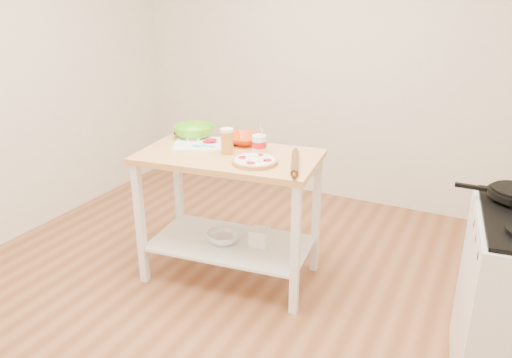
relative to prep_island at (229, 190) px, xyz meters
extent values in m
cube|color=#945936|center=(0.16, -0.55, -0.66)|extent=(4.00, 4.50, 0.02)
cube|color=beige|center=(0.16, 1.71, 0.70)|extent=(4.00, 0.02, 2.70)
cube|color=tan|center=(0.00, 0.00, 0.23)|extent=(1.22, 0.76, 0.04)
cube|color=white|center=(0.00, 0.00, -0.40)|extent=(1.14, 0.70, 0.02)
cube|color=white|center=(-0.50, -0.33, -0.22)|extent=(0.06, 0.06, 0.86)
cube|color=white|center=(-0.56, 0.20, -0.22)|extent=(0.06, 0.06, 0.86)
cube|color=white|center=(0.56, -0.20, -0.22)|extent=(0.06, 0.06, 0.86)
cube|color=white|center=(0.50, 0.33, -0.22)|extent=(0.06, 0.06, 0.86)
cube|color=black|center=(1.46, -0.11, 0.33)|extent=(0.16, 0.03, 0.02)
cylinder|color=tan|center=(0.23, -0.09, 0.26)|extent=(0.28, 0.28, 0.02)
cylinder|color=tan|center=(0.23, -0.09, 0.27)|extent=(0.28, 0.28, 0.01)
cylinder|color=white|center=(0.23, -0.09, 0.27)|extent=(0.25, 0.25, 0.01)
cylinder|color=#BA0A22|center=(0.31, -0.08, 0.28)|extent=(0.05, 0.05, 0.01)
cylinder|color=#BA0A22|center=(0.22, -0.01, 0.28)|extent=(0.05, 0.05, 0.01)
cylinder|color=#BA0A22|center=(0.15, -0.10, 0.28)|extent=(0.05, 0.05, 0.01)
cylinder|color=#BA0A22|center=(0.24, -0.17, 0.28)|extent=(0.05, 0.05, 0.01)
sphere|color=white|center=(0.28, -0.06, 0.28)|extent=(0.03, 0.03, 0.03)
sphere|color=white|center=(0.22, -0.04, 0.28)|extent=(0.03, 0.03, 0.03)
sphere|color=white|center=(0.18, -0.08, 0.28)|extent=(0.03, 0.03, 0.03)
sphere|color=white|center=(0.21, -0.15, 0.28)|extent=(0.03, 0.03, 0.03)
sphere|color=white|center=(0.28, -0.12, 0.28)|extent=(0.03, 0.03, 0.03)
sphere|color=white|center=(0.29, -0.05, 0.28)|extent=(0.03, 0.03, 0.03)
sphere|color=white|center=(0.22, -0.04, 0.28)|extent=(0.03, 0.03, 0.03)
plane|color=#1E6512|center=(0.31, -0.10, 0.28)|extent=(0.03, 0.03, 0.00)
plane|color=#1E6512|center=(0.28, -0.03, 0.28)|extent=(0.03, 0.03, 0.00)
plane|color=#1E6512|center=(0.21, -0.02, 0.28)|extent=(0.03, 0.03, 0.00)
plane|color=#1E6512|center=(0.16, -0.08, 0.28)|extent=(0.03, 0.03, 0.00)
cube|color=white|center=(-0.25, 0.10, 0.26)|extent=(0.49, 0.45, 0.01)
cube|color=#F4EACC|center=(-0.38, 0.10, 0.28)|extent=(0.03, 0.03, 0.02)
cube|color=#F4EACC|center=(-0.35, 0.12, 0.28)|extent=(0.03, 0.03, 0.02)
cube|color=#F4EACC|center=(-0.32, 0.14, 0.28)|extent=(0.03, 0.03, 0.02)
cube|color=#F4EACC|center=(-0.40, 0.14, 0.28)|extent=(0.03, 0.03, 0.02)
cube|color=#F4EACC|center=(-0.37, 0.15, 0.28)|extent=(0.03, 0.03, 0.02)
cube|color=#F4EACC|center=(-0.34, 0.17, 0.28)|extent=(0.03, 0.03, 0.02)
cylinder|color=#BA0A22|center=(-0.24, 0.12, 0.27)|extent=(0.07, 0.07, 0.01)
cylinder|color=#BA0A22|center=(-0.22, 0.13, 0.27)|extent=(0.07, 0.07, 0.01)
cylinder|color=#BA0A22|center=(-0.21, 0.14, 0.28)|extent=(0.07, 0.07, 0.01)
cube|color=#43CCD7|center=(-0.25, 0.01, 0.27)|extent=(0.06, 0.04, 0.01)
cylinder|color=#43CCD7|center=(-0.18, 0.04, 0.27)|extent=(0.10, 0.02, 0.01)
cube|color=silver|center=(-0.38, 0.20, 0.27)|extent=(0.18, 0.02, 0.00)
cube|color=black|center=(-0.51, 0.19, 0.27)|extent=(0.10, 0.02, 0.01)
imported|color=#D23B08|center=(-0.02, 0.24, 0.28)|extent=(0.27, 0.27, 0.06)
imported|color=#5FC319|center=(-0.40, 0.21, 0.30)|extent=(0.38, 0.38, 0.09)
cylinder|color=#C57D29|center=(-0.01, 0.00, 0.32)|extent=(0.08, 0.08, 0.14)
cylinder|color=white|center=(-0.01, 0.00, 0.41)|extent=(0.08, 0.08, 0.02)
cylinder|color=white|center=(0.16, 0.12, 0.31)|extent=(0.09, 0.09, 0.11)
cylinder|color=red|center=(0.16, 0.12, 0.31)|extent=(0.10, 0.10, 0.04)
cylinder|color=silver|center=(0.18, 0.12, 0.40)|extent=(0.01, 0.06, 0.12)
cylinder|color=brown|center=(0.47, -0.03, 0.27)|extent=(0.18, 0.37, 0.04)
imported|color=silver|center=(-0.04, -0.02, -0.35)|extent=(0.29, 0.29, 0.07)
cube|color=white|center=(0.20, 0.05, -0.33)|extent=(0.13, 0.13, 0.12)
camera|label=1|loc=(1.53, -2.65, 1.26)|focal=35.00mm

